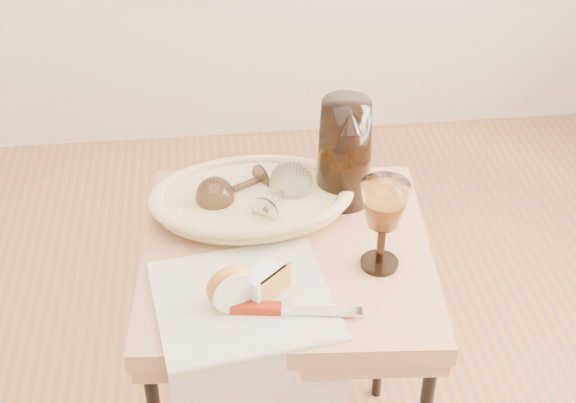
{
  "coord_description": "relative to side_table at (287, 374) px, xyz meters",
  "views": [
    {
      "loc": [
        0.18,
        -0.91,
        1.63
      ],
      "look_at": [
        0.31,
        0.24,
        0.79
      ],
      "focal_mm": 51.43,
      "sensor_mm": 36.0,
      "label": 1
    }
  ],
  "objects": [
    {
      "name": "side_table",
      "position": [
        0.0,
        0.0,
        0.0
      ],
      "size": [
        0.57,
        0.57,
        0.67
      ],
      "primitive_type": null,
      "rotation": [
        0.0,
        0.0,
        -0.08
      ],
      "color": "#925D3C",
      "rests_on": "floor"
    },
    {
      "name": "tea_towel",
      "position": [
        -0.09,
        -0.13,
        0.34
      ],
      "size": [
        0.33,
        0.31,
        0.01
      ],
      "primitive_type": "cube",
      "rotation": [
        0.0,
        0.0,
        0.15
      ],
      "color": "beige",
      "rests_on": "side_table"
    },
    {
      "name": "bread_basket",
      "position": [
        -0.05,
        0.12,
        0.36
      ],
      "size": [
        0.36,
        0.25,
        0.05
      ],
      "primitive_type": null,
      "rotation": [
        0.0,
        0.0,
        0.04
      ],
      "color": "#A3843E",
      "rests_on": "side_table"
    },
    {
      "name": "goblet_lying_a",
      "position": [
        -0.09,
        0.13,
        0.39
      ],
      "size": [
        0.14,
        0.13,
        0.08
      ],
      "primitive_type": null,
      "rotation": [
        0.0,
        0.0,
        3.65
      ],
      "color": "brown",
      "rests_on": "bread_basket"
    },
    {
      "name": "goblet_lying_b",
      "position": [
        -0.0,
        0.1,
        0.39
      ],
      "size": [
        0.15,
        0.16,
        0.09
      ],
      "primitive_type": null,
      "rotation": [
        0.0,
        0.0,
        0.98
      ],
      "color": "white",
      "rests_on": "bread_basket"
    },
    {
      "name": "pitcher",
      "position": [
        0.13,
        0.15,
        0.45
      ],
      "size": [
        0.16,
        0.24,
        0.26
      ],
      "primitive_type": null,
      "rotation": [
        0.0,
        0.0,
        0.02
      ],
      "color": "black",
      "rests_on": "side_table"
    },
    {
      "name": "wine_goblet",
      "position": [
        0.16,
        -0.07,
        0.43
      ],
      "size": [
        0.09,
        0.09,
        0.18
      ],
      "primitive_type": null,
      "rotation": [
        0.0,
        0.0,
        0.02
      ],
      "color": "white",
      "rests_on": "side_table"
    },
    {
      "name": "apple_half",
      "position": [
        -0.11,
        -0.14,
        0.38
      ],
      "size": [
        0.09,
        0.07,
        0.08
      ],
      "primitive_type": "ellipsoid",
      "rotation": [
        0.0,
        0.0,
        0.35
      ],
      "color": "#BC371E",
      "rests_on": "tea_towel"
    },
    {
      "name": "apple_wedge",
      "position": [
        -0.05,
        -0.13,
        0.37
      ],
      "size": [
        0.08,
        0.08,
        0.05
      ],
      "primitive_type": "cube",
      "rotation": [
        0.0,
        0.0,
        0.76
      ],
      "color": "silver",
      "rests_on": "tea_towel"
    },
    {
      "name": "table_knife",
      "position": [
        -0.01,
        -0.18,
        0.35
      ],
      "size": [
        0.21,
        0.05,
        0.02
      ],
      "primitive_type": null,
      "rotation": [
        0.0,
        0.0,
        -0.15
      ],
      "color": "silver",
      "rests_on": "tea_towel"
    }
  ]
}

